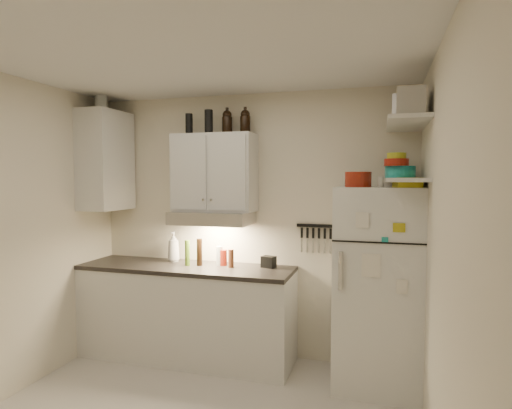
# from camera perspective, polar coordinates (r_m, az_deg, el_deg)

# --- Properties ---
(ceiling) EXTENTS (3.20, 3.00, 0.02)m
(ceiling) POSITION_cam_1_polar(r_m,az_deg,el_deg) (2.98, -10.15, 19.80)
(ceiling) COLOR silver
(ceiling) RESTS_ON ground
(back_wall) EXTENTS (3.20, 0.02, 2.60)m
(back_wall) POSITION_cam_1_polar(r_m,az_deg,el_deg) (4.29, -0.91, -2.79)
(back_wall) COLOR beige
(back_wall) RESTS_ON ground
(right_wall) EXTENTS (0.02, 3.00, 2.60)m
(right_wall) POSITION_cam_1_polar(r_m,az_deg,el_deg) (2.63, 23.77, -7.14)
(right_wall) COLOR beige
(right_wall) RESTS_ON ground
(base_cabinet) EXTENTS (2.10, 0.60, 0.88)m
(base_cabinet) POSITION_cam_1_polar(r_m,az_deg,el_deg) (4.39, -9.24, -14.21)
(base_cabinet) COLOR silver
(base_cabinet) RESTS_ON floor
(countertop) EXTENTS (2.10, 0.62, 0.04)m
(countertop) POSITION_cam_1_polar(r_m,az_deg,el_deg) (4.27, -9.31, -8.31)
(countertop) COLOR black
(countertop) RESTS_ON base_cabinet
(upper_cabinet) EXTENTS (0.80, 0.33, 0.75)m
(upper_cabinet) POSITION_cam_1_polar(r_m,az_deg,el_deg) (4.20, -5.55, 4.23)
(upper_cabinet) COLOR silver
(upper_cabinet) RESTS_ON back_wall
(side_cabinet) EXTENTS (0.33, 0.55, 1.00)m
(side_cabinet) POSITION_cam_1_polar(r_m,az_deg,el_deg) (4.64, -19.39, 5.52)
(side_cabinet) COLOR silver
(side_cabinet) RESTS_ON left_wall
(range_hood) EXTENTS (0.76, 0.46, 0.12)m
(range_hood) POSITION_cam_1_polar(r_m,az_deg,el_deg) (4.16, -5.85, -1.77)
(range_hood) COLOR silver
(range_hood) RESTS_ON back_wall
(fridge) EXTENTS (0.70, 0.68, 1.70)m
(fridge) POSITION_cam_1_polar(r_m,az_deg,el_deg) (3.83, 15.90, -10.53)
(fridge) COLOR silver
(fridge) RESTS_ON floor
(shelf_hi) EXTENTS (0.30, 0.95, 0.03)m
(shelf_hi) POSITION_cam_1_polar(r_m,az_deg,el_deg) (3.62, 19.47, 10.12)
(shelf_hi) COLOR silver
(shelf_hi) RESTS_ON right_wall
(shelf_lo) EXTENTS (0.30, 0.95, 0.03)m
(shelf_lo) POSITION_cam_1_polar(r_m,az_deg,el_deg) (3.59, 19.32, 3.13)
(shelf_lo) COLOR silver
(shelf_lo) RESTS_ON right_wall
(knife_strip) EXTENTS (0.42, 0.02, 0.03)m
(knife_strip) POSITION_cam_1_polar(r_m,az_deg,el_deg) (4.11, 8.36, -2.83)
(knife_strip) COLOR black
(knife_strip) RESTS_ON back_wall
(dutch_oven) EXTENTS (0.23, 0.23, 0.12)m
(dutch_oven) POSITION_cam_1_polar(r_m,az_deg,el_deg) (3.64, 13.45, 3.27)
(dutch_oven) COLOR maroon
(dutch_oven) RESTS_ON fridge
(book_stack) EXTENTS (0.22, 0.26, 0.08)m
(book_stack) POSITION_cam_1_polar(r_m,az_deg,el_deg) (3.52, 19.53, 2.77)
(book_stack) COLOR #AEA315
(book_stack) RESTS_ON fridge
(spice_jar) EXTENTS (0.06, 0.06, 0.09)m
(spice_jar) POSITION_cam_1_polar(r_m,az_deg,el_deg) (3.66, 16.29, 2.93)
(spice_jar) COLOR silver
(spice_jar) RESTS_ON fridge
(stock_pot) EXTENTS (0.30, 0.30, 0.19)m
(stock_pot) POSITION_cam_1_polar(r_m,az_deg,el_deg) (3.92, 20.20, 11.17)
(stock_pot) COLOR silver
(stock_pot) RESTS_ON shelf_hi
(tin_a) EXTENTS (0.23, 0.21, 0.19)m
(tin_a) POSITION_cam_1_polar(r_m,az_deg,el_deg) (3.50, 19.54, 12.16)
(tin_a) COLOR #AAAAAD
(tin_a) RESTS_ON shelf_hi
(tin_b) EXTENTS (0.21, 0.21, 0.19)m
(tin_b) POSITION_cam_1_polar(r_m,az_deg,el_deg) (3.29, 20.02, 12.73)
(tin_b) COLOR #AAAAAD
(tin_b) RESTS_ON shelf_hi
(bowl_teal) EXTENTS (0.25, 0.25, 0.10)m
(bowl_teal) POSITION_cam_1_polar(r_m,az_deg,el_deg) (3.82, 18.67, 4.13)
(bowl_teal) COLOR teal
(bowl_teal) RESTS_ON shelf_lo
(bowl_orange) EXTENTS (0.20, 0.20, 0.06)m
(bowl_orange) POSITION_cam_1_polar(r_m,az_deg,el_deg) (3.78, 18.21, 5.36)
(bowl_orange) COLOR red
(bowl_orange) RESTS_ON bowl_teal
(bowl_yellow) EXTENTS (0.16, 0.16, 0.05)m
(bowl_yellow) POSITION_cam_1_polar(r_m,az_deg,el_deg) (3.78, 18.23, 6.19)
(bowl_yellow) COLOR gold
(bowl_yellow) RESTS_ON bowl_orange
(plates) EXTENTS (0.28, 0.28, 0.06)m
(plates) POSITION_cam_1_polar(r_m,az_deg,el_deg) (3.56, 18.67, 3.84)
(plates) COLOR teal
(plates) RESTS_ON shelf_lo
(growler_a) EXTENTS (0.13, 0.13, 0.24)m
(growler_a) POSITION_cam_1_polar(r_m,az_deg,el_deg) (4.23, -3.87, 10.93)
(growler_a) COLOR black
(growler_a) RESTS_ON upper_cabinet
(growler_b) EXTENTS (0.11, 0.11, 0.24)m
(growler_b) POSITION_cam_1_polar(r_m,az_deg,el_deg) (4.18, -1.45, 11.02)
(growler_b) COLOR black
(growler_b) RESTS_ON upper_cabinet
(thermos_a) EXTENTS (0.10, 0.10, 0.23)m
(thermos_a) POSITION_cam_1_polar(r_m,az_deg,el_deg) (4.22, -6.32, 10.89)
(thermos_a) COLOR black
(thermos_a) RESTS_ON upper_cabinet
(thermos_b) EXTENTS (0.09, 0.09, 0.21)m
(thermos_b) POSITION_cam_1_polar(r_m,az_deg,el_deg) (4.33, -8.91, 10.53)
(thermos_b) COLOR black
(thermos_b) RESTS_ON upper_cabinet
(side_jar) EXTENTS (0.13, 0.13, 0.16)m
(side_jar) POSITION_cam_1_polar(r_m,az_deg,el_deg) (4.69, -19.95, 12.61)
(side_jar) COLOR silver
(side_jar) RESTS_ON side_cabinet
(soap_bottle) EXTENTS (0.14, 0.14, 0.34)m
(soap_bottle) POSITION_cam_1_polar(r_m,az_deg,el_deg) (4.47, -10.95, -5.32)
(soap_bottle) COLOR silver
(soap_bottle) RESTS_ON countertop
(pepper_mill) EXTENTS (0.07, 0.07, 0.17)m
(pepper_mill) POSITION_cam_1_polar(r_m,az_deg,el_deg) (4.12, -3.35, -7.19)
(pepper_mill) COLOR brown
(pepper_mill) RESTS_ON countertop
(oil_bottle) EXTENTS (0.05, 0.05, 0.25)m
(oil_bottle) POSITION_cam_1_polar(r_m,az_deg,el_deg) (4.25, -9.14, -6.39)
(oil_bottle) COLOR #4A6E1B
(oil_bottle) RESTS_ON countertop
(vinegar_bottle) EXTENTS (0.07, 0.07, 0.27)m
(vinegar_bottle) POSITION_cam_1_polar(r_m,az_deg,el_deg) (4.22, -7.54, -6.31)
(vinegar_bottle) COLOR black
(vinegar_bottle) RESTS_ON countertop
(clear_bottle) EXTENTS (0.07, 0.07, 0.19)m
(clear_bottle) POSITION_cam_1_polar(r_m,az_deg,el_deg) (4.22, -4.90, -6.83)
(clear_bottle) COLOR silver
(clear_bottle) RESTS_ON countertop
(red_jar) EXTENTS (0.09, 0.09, 0.15)m
(red_jar) POSITION_cam_1_polar(r_m,az_deg,el_deg) (4.22, -4.40, -7.07)
(red_jar) COLOR maroon
(red_jar) RESTS_ON countertop
(caddy) EXTENTS (0.15, 0.12, 0.11)m
(caddy) POSITION_cam_1_polar(r_m,az_deg,el_deg) (4.12, 1.69, -7.65)
(caddy) COLOR black
(caddy) RESTS_ON countertop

